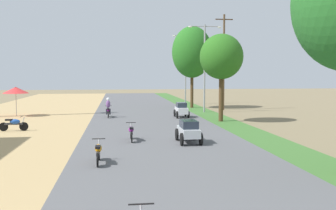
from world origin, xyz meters
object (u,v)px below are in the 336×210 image
object	(u,v)px
streetlamp_mid	(186,64)
motorbike_ahead_third	(98,151)
parked_motorbike_third	(14,123)
vendor_umbrella	(16,90)
car_hatchback_white	(181,109)
motorbike_ahead_fourth	(131,131)
motorbike_ahead_fifth	(108,108)
streetlamp_near	(205,62)
median_tree_third	(192,52)
median_tree_second	(221,57)
car_sedan_silver	(189,130)
utility_pole_near	(224,61)

from	to	relation	value
streetlamp_mid	motorbike_ahead_third	bearing A→B (deg)	-106.41
parked_motorbike_third	vendor_umbrella	xyz separation A→B (m)	(-2.09, 9.11, 1.75)
car_hatchback_white	motorbike_ahead_fourth	bearing A→B (deg)	-112.91
car_hatchback_white	motorbike_ahead_fifth	world-z (taller)	motorbike_ahead_fifth
streetlamp_near	streetlamp_mid	world-z (taller)	streetlamp_mid
motorbike_ahead_fifth	median_tree_third	bearing A→B (deg)	44.14
parked_motorbike_third	streetlamp_near	xyz separation A→B (m)	(14.77, 10.52, 4.23)
median_tree_second	motorbike_ahead_third	size ratio (longest dim) A/B	3.71
median_tree_third	vendor_umbrella	bearing A→B (deg)	-159.09
car_sedan_silver	motorbike_ahead_third	bearing A→B (deg)	-137.13
streetlamp_near	motorbike_ahead_fifth	bearing A→B (deg)	-158.48
motorbike_ahead_fourth	parked_motorbike_third	bearing A→B (deg)	147.47
motorbike_ahead_third	motorbike_ahead_fourth	size ratio (longest dim) A/B	1.00
streetlamp_mid	motorbike_ahead_fourth	world-z (taller)	streetlamp_mid
utility_pole_near	car_sedan_silver	xyz separation A→B (m)	(-7.09, -18.66, -4.29)
car_sedan_silver	car_hatchback_white	xyz separation A→B (m)	(1.60, 11.87, 0.01)
streetlamp_near	streetlamp_mid	bearing A→B (deg)	90.00
motorbike_ahead_fifth	motorbike_ahead_third	bearing A→B (deg)	-90.13
motorbike_ahead_third	motorbike_ahead_fourth	bearing A→B (deg)	73.78
utility_pole_near	car_hatchback_white	world-z (taller)	utility_pole_near
car_sedan_silver	motorbike_ahead_fifth	distance (m)	13.43
motorbike_ahead_fourth	motorbike_ahead_fifth	xyz separation A→B (m)	(-1.48, 11.61, 0.28)
median_tree_second	median_tree_third	xyz separation A→B (m)	(0.10, 12.17, 1.04)
car_hatchback_white	motorbike_ahead_third	size ratio (longest dim) A/B	1.11
motorbike_ahead_fourth	vendor_umbrella	bearing A→B (deg)	124.26
utility_pole_near	car_sedan_silver	distance (m)	20.42
vendor_umbrella	streetlamp_mid	xyz separation A→B (m)	(16.87, 11.67, 2.55)
streetlamp_mid	motorbike_ahead_fifth	distance (m)	16.95
parked_motorbike_third	vendor_umbrella	size ratio (longest dim) A/B	0.71
parked_motorbike_third	median_tree_second	world-z (taller)	median_tree_second
streetlamp_mid	utility_pole_near	world-z (taller)	utility_pole_near
streetlamp_near	motorbike_ahead_fifth	world-z (taller)	streetlamp_near
streetlamp_near	car_hatchback_white	bearing A→B (deg)	-124.03
vendor_umbrella	streetlamp_mid	bearing A→B (deg)	34.67
car_hatchback_white	motorbike_ahead_fourth	distance (m)	11.73
vendor_umbrella	median_tree_third	xyz separation A→B (m)	(16.62, 6.35, 3.70)
parked_motorbike_third	streetlamp_mid	distance (m)	25.85
utility_pole_near	motorbike_ahead_fifth	bearing A→B (deg)	-152.57
parked_motorbike_third	car_hatchback_white	bearing A→B (deg)	27.52
motorbike_ahead_third	median_tree_third	bearing A→B (deg)	70.88
car_hatchback_white	vendor_umbrella	bearing A→B (deg)	168.08
streetlamp_mid	car_hatchback_white	xyz separation A→B (m)	(-2.94, -14.61, -4.11)
car_sedan_silver	car_hatchback_white	bearing A→B (deg)	82.31
motorbike_ahead_fourth	utility_pole_near	bearing A→B (deg)	60.26
vendor_umbrella	streetlamp_near	size ratio (longest dim) A/B	0.31
median_tree_second	car_hatchback_white	size ratio (longest dim) A/B	3.33
parked_motorbike_third	motorbike_ahead_fifth	size ratio (longest dim) A/B	1.00
parked_motorbike_third	median_tree_third	world-z (taller)	median_tree_third
median_tree_third	motorbike_ahead_fifth	xyz separation A→B (m)	(-8.74, -8.48, -5.16)
streetlamp_mid	car_sedan_silver	world-z (taller)	streetlamp_mid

